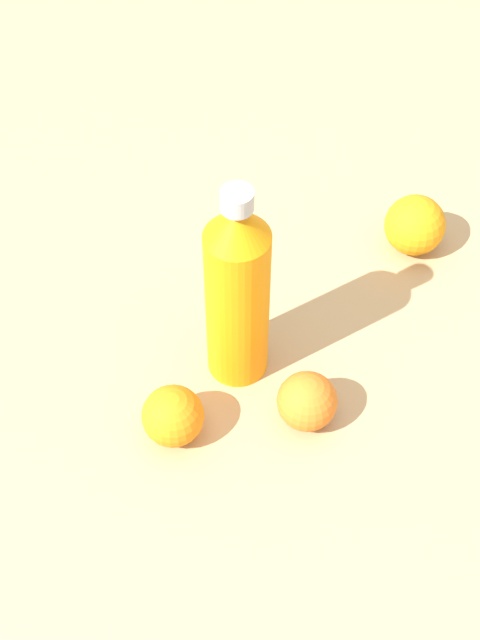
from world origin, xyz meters
name	(u,v)px	position (x,y,z in m)	size (l,w,h in m)	color
ground_plane	(245,389)	(0.00, 0.00, 0.00)	(2.40, 2.40, 0.00)	tan
water_bottle	(240,292)	(-0.04, 0.00, 0.13)	(0.07, 0.07, 0.27)	orange
orange_0	(173,416)	(0.04, -0.09, 0.03)	(0.07, 0.07, 0.07)	orange
orange_1	(415,225)	(-0.17, 0.26, 0.04)	(0.08, 0.08, 0.08)	orange
orange_2	(307,401)	(0.05, 0.06, 0.03)	(0.07, 0.07, 0.07)	orange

